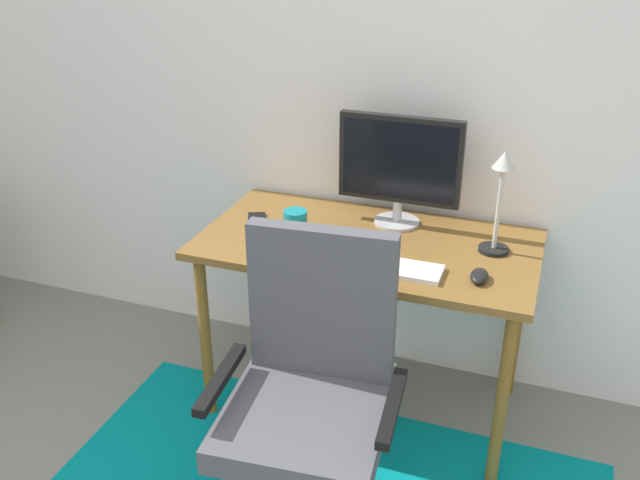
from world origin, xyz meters
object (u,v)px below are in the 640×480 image
at_px(keyboard, 380,266).
at_px(desk_lamp, 500,192).
at_px(coffee_cup, 295,224).
at_px(cell_phone, 257,220).
at_px(monitor, 400,164).
at_px(desk, 367,260).
at_px(computer_mouse, 479,276).
at_px(office_chair, 310,418).

relative_size(keyboard, desk_lamp, 1.13).
distance_m(coffee_cup, cell_phone, 0.22).
height_order(keyboard, desk_lamp, desk_lamp).
distance_m(monitor, keyboard, 0.46).
bearing_deg(desk_lamp, keyboard, -143.02).
bearing_deg(desk, desk_lamp, 9.10).
height_order(monitor, computer_mouse, monitor).
bearing_deg(computer_mouse, coffee_cup, 171.43).
height_order(cell_phone, office_chair, office_chair).
height_order(desk, computer_mouse, computer_mouse).
relative_size(coffee_cup, cell_phone, 0.77).
distance_m(keyboard, cell_phone, 0.61).
distance_m(keyboard, desk_lamp, 0.50).
bearing_deg(office_chair, computer_mouse, 45.54).
bearing_deg(monitor, keyboard, -84.16).
bearing_deg(coffee_cup, monitor, 37.72).
bearing_deg(monitor, cell_phone, -161.90).
xyz_separation_m(desk, computer_mouse, (0.44, -0.17, 0.10)).
xyz_separation_m(coffee_cup, cell_phone, (-0.20, 0.08, -0.05)).
height_order(desk, desk_lamp, desk_lamp).
distance_m(desk, desk_lamp, 0.56).
distance_m(desk, keyboard, 0.24).
bearing_deg(computer_mouse, desk, 159.08).
relative_size(cell_phone, office_chair, 0.14).
xyz_separation_m(desk, monitor, (0.06, 0.19, 0.33)).
distance_m(computer_mouse, coffee_cup, 0.71).
relative_size(coffee_cup, office_chair, 0.10).
bearing_deg(keyboard, monitor, 95.84).
bearing_deg(coffee_cup, desk, 12.90).
relative_size(keyboard, computer_mouse, 4.13).
bearing_deg(desk_lamp, coffee_cup, -169.49).
bearing_deg(monitor, desk_lamp, -17.10).
height_order(computer_mouse, desk_lamp, desk_lamp).
xyz_separation_m(monitor, office_chair, (-0.04, -0.87, -0.55)).
height_order(monitor, desk_lamp, monitor).
distance_m(desk, office_chair, 0.71).
bearing_deg(desk_lamp, computer_mouse, -94.22).
bearing_deg(coffee_cup, keyboard, -19.67).
height_order(monitor, coffee_cup, monitor).
bearing_deg(desk_lamp, cell_phone, -176.75).
height_order(coffee_cup, cell_phone, coffee_cup).
distance_m(computer_mouse, cell_phone, 0.92).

